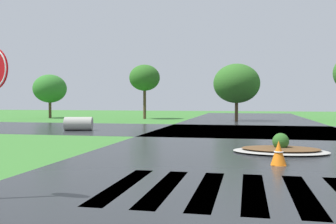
{
  "coord_description": "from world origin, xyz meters",
  "views": [
    {
      "loc": [
        -0.12,
        -4.1,
        1.8
      ],
      "look_at": [
        -3.88,
        13.81,
        1.23
      ],
      "focal_mm": 40.71,
      "sensor_mm": 36.0,
      "label": 1
    }
  ],
  "objects": [
    {
      "name": "traffic_cone",
      "position": [
        0.72,
        6.76,
        0.33
      ],
      "size": [
        0.44,
        0.44,
        0.68
      ],
      "color": "orange",
      "rests_on": "ground"
    },
    {
      "name": "asphalt_roadway",
      "position": [
        0.0,
        10.0,
        0.0
      ],
      "size": [
        11.09,
        80.0,
        0.01
      ],
      "primitive_type": "cube",
      "color": "#232628",
      "rests_on": "ground"
    },
    {
      "name": "median_island",
      "position": [
        0.98,
        9.34,
        0.13
      ],
      "size": [
        3.21,
        2.05,
        0.68
      ],
      "color": "#9E9B93",
      "rests_on": "ground"
    },
    {
      "name": "crosswalk_stripes",
      "position": [
        0.0,
        3.52,
        0.0
      ],
      "size": [
        5.85,
        3.46,
        0.01
      ],
      "color": "white",
      "rests_on": "ground"
    },
    {
      "name": "background_treeline",
      "position": [
        0.83,
        30.57,
        3.65
      ],
      "size": [
        41.99,
        6.27,
        6.02
      ],
      "color": "#4C3823",
      "rests_on": "ground"
    },
    {
      "name": "drainage_pipe_stack",
      "position": [
        -9.97,
        16.89,
        0.4
      ],
      "size": [
        1.77,
        1.17,
        0.81
      ],
      "color": "#9E9B93",
      "rests_on": "ground"
    },
    {
      "name": "asphalt_cross_road",
      "position": [
        0.0,
        18.84,
        0.0
      ],
      "size": [
        90.0,
        9.98,
        0.01
      ],
      "primitive_type": "cube",
      "color": "#232628",
      "rests_on": "ground"
    }
  ]
}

